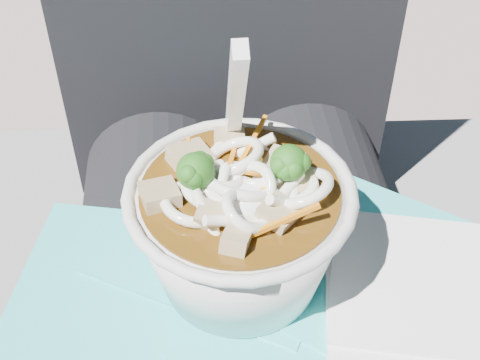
{
  "coord_description": "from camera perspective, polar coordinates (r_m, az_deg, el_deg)",
  "views": [
    {
      "loc": [
        -0.04,
        -0.33,
        1.03
      ],
      "look_at": [
        -0.01,
        -0.0,
        0.72
      ],
      "focal_mm": 50.0,
      "sensor_mm": 36.0,
      "label": 1
    }
  ],
  "objects": [
    {
      "name": "lap",
      "position": [
        0.6,
        1.11,
        -13.3
      ],
      "size": [
        0.32,
        0.48,
        0.16
      ],
      "color": "black",
      "rests_on": "stone_ledge"
    },
    {
      "name": "udon_bowl",
      "position": [
        0.48,
        0.02,
        -3.67
      ],
      "size": [
        0.19,
        0.19,
        0.2
      ],
      "color": "silver",
      "rests_on": "plastic_bag"
    },
    {
      "name": "plastic_bag",
      "position": [
        0.53,
        0.94,
        -8.48
      ],
      "size": [
        0.4,
        0.36,
        0.01
      ],
      "color": "#2DBDBE",
      "rests_on": "lap"
    },
    {
      "name": "napkins",
      "position": [
        0.52,
        15.05,
        -9.97
      ],
      "size": [
        0.17,
        0.19,
        0.01
      ],
      "color": "white",
      "rests_on": "plastic_bag"
    },
    {
      "name": "person_body",
      "position": [
        0.64,
        0.26,
        -5.18
      ],
      "size": [
        0.34,
        0.94,
        1.0
      ],
      "color": "black",
      "rests_on": "ground"
    }
  ]
}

